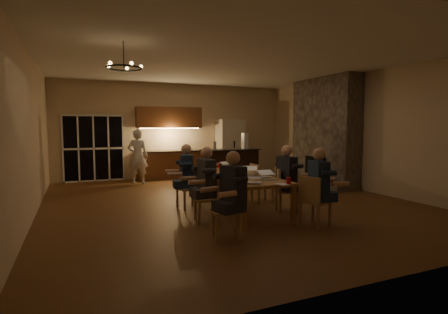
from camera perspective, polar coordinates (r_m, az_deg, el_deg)
floor at (r=8.18m, az=0.69°, el=-7.35°), size 9.00×9.00×0.00m
back_wall at (r=12.27m, az=-7.85°, el=4.26°), size 8.00×0.04×3.20m
left_wall at (r=7.36m, az=-29.34°, el=3.19°), size 0.04×9.00×3.20m
right_wall at (r=10.29m, az=21.71°, el=3.81°), size 0.04×9.00×3.20m
ceiling at (r=8.13m, az=0.72°, el=15.42°), size 8.00×9.00×0.04m
french_doors at (r=11.82m, az=-20.49°, el=1.29°), size 1.86×0.08×2.10m
fireplace at (r=10.97m, az=16.09°, el=4.02°), size 0.58×2.50×3.20m
kitchenette at (r=11.89m, az=-8.81°, el=2.29°), size 2.24×0.68×2.40m
refrigerator at (r=12.58m, az=1.02°, el=1.59°), size 0.90×0.68×2.00m
dining_table at (r=7.28m, az=2.17°, el=-5.89°), size 1.10×2.75×0.75m
bar_island at (r=10.48m, az=1.03°, el=-1.63°), size 1.77×0.80×1.08m
chair_left_near at (r=5.52m, az=0.36°, el=-8.69°), size 0.52×0.52×0.89m
chair_left_mid at (r=6.44m, az=-2.82°, el=-6.71°), size 0.50×0.50×0.89m
chair_left_far at (r=7.54m, az=-5.83°, el=-4.99°), size 0.50×0.50×0.89m
chair_right_near at (r=6.41m, az=14.73°, el=-6.92°), size 0.55×0.55×0.89m
chair_right_mid at (r=7.34m, az=10.25°, el=-5.32°), size 0.56×0.56×0.89m
chair_right_far at (r=8.16m, az=6.27°, el=-4.23°), size 0.44×0.44×0.89m
person_left_near at (r=5.42m, az=1.49°, el=-6.29°), size 0.71×0.71×1.38m
person_right_near at (r=6.36m, az=15.15°, el=-4.78°), size 0.71×0.71×1.38m
person_left_mid at (r=6.48m, az=-2.85°, el=-4.43°), size 0.62×0.62×1.38m
person_right_mid at (r=7.18m, az=10.17°, el=-3.57°), size 0.66×0.66×1.38m
person_left_far at (r=7.50m, az=-6.13°, el=-3.15°), size 0.68×0.68×1.38m
standing_person at (r=10.95m, az=-13.87°, el=0.08°), size 0.72×0.62×1.68m
chandelier at (r=6.39m, az=-16.04°, el=13.81°), size 0.61×0.61×0.03m
laptop_a at (r=6.21m, az=4.60°, el=-3.23°), size 0.42×0.41×0.23m
laptop_b at (r=6.63m, az=7.36°, el=-2.74°), size 0.34×0.30×0.23m
laptop_c at (r=7.09m, az=0.54°, el=-2.19°), size 0.34×0.31×0.23m
laptop_d at (r=7.26m, az=4.06°, el=-2.04°), size 0.42×0.41×0.23m
laptop_e at (r=8.14m, az=-2.31°, el=-1.26°), size 0.37×0.34×0.23m
laptop_f at (r=8.21m, az=0.96°, el=-1.20°), size 0.36×0.33×0.23m
mug_front at (r=6.76m, az=3.65°, el=-3.09°), size 0.08×0.08×0.10m
mug_mid at (r=7.77m, az=1.25°, el=-2.03°), size 0.07×0.07×0.10m
mug_back at (r=7.76m, az=-2.15°, el=-2.04°), size 0.07×0.07×0.10m
redcup_near at (r=6.19m, az=10.50°, el=-3.83°), size 0.08×0.08×0.12m
redcup_mid at (r=7.43m, az=-2.00°, el=-2.27°), size 0.09×0.09×0.12m
redcup_far at (r=8.55m, az=-0.88°, el=-1.31°), size 0.09×0.09×0.12m
can_silver at (r=6.67m, az=5.24°, el=-3.13°), size 0.07×0.07×0.12m
can_cola at (r=8.41m, az=-2.81°, el=-1.42°), size 0.07×0.07×0.12m
can_right at (r=7.68m, az=3.61°, el=-2.04°), size 0.06×0.06×0.12m
plate_near at (r=6.93m, az=6.33°, el=-3.26°), size 0.27×0.27×0.02m
plate_left at (r=6.35m, az=3.35°, el=-4.00°), size 0.23×0.23×0.02m
plate_far at (r=8.07m, az=2.30°, el=-2.06°), size 0.27×0.27×0.02m
notepad at (r=6.11m, az=9.53°, el=-4.43°), size 0.18×0.24×0.01m
bar_bottle at (r=10.17m, az=-1.51°, el=1.90°), size 0.08×0.08×0.24m
bar_blender at (r=10.61m, az=3.42°, el=2.66°), size 0.17×0.17×0.48m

